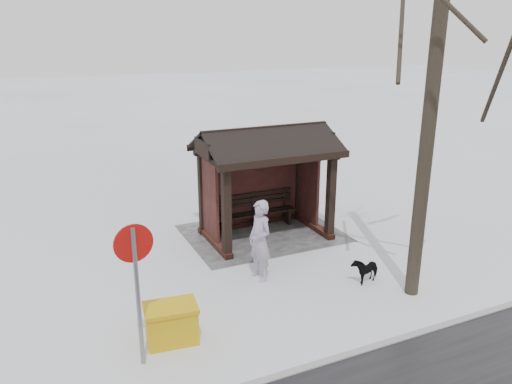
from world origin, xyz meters
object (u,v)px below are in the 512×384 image
bus_shelter (263,159)px  dog (365,269)px  pedestrian (260,241)px  grit_bin (171,323)px  road_sign (135,267)px

bus_shelter → dog: 4.06m
bus_shelter → pedestrian: (1.22, 2.38, -1.22)m
bus_shelter → dog: size_ratio=5.09×
bus_shelter → grit_bin: size_ratio=3.54×
bus_shelter → dog: bearing=104.4°
pedestrian → dog: bearing=53.6°
grit_bin → pedestrian: bearing=-141.7°
bus_shelter → road_sign: (4.35, 4.34, -0.35)m
dog → grit_bin: (4.62, 0.43, 0.07)m
dog → pedestrian: bearing=-134.3°
pedestrian → dog: pedestrian is taller
pedestrian → grit_bin: bearing=-67.0°
dog → road_sign: road_sign is taller
bus_shelter → pedestrian: size_ratio=1.91×
bus_shelter → dog: bus_shelter is taller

